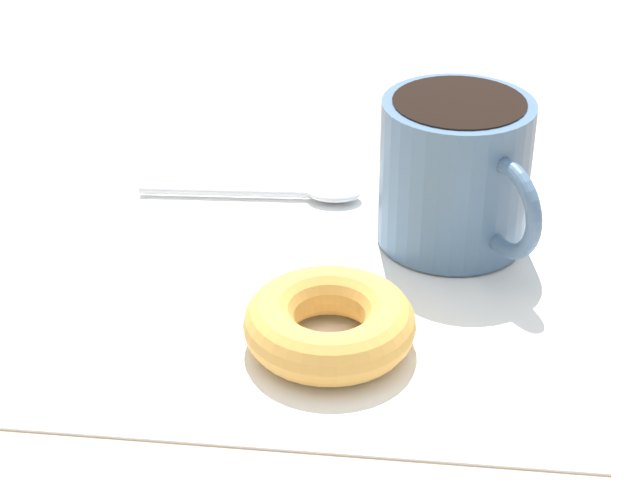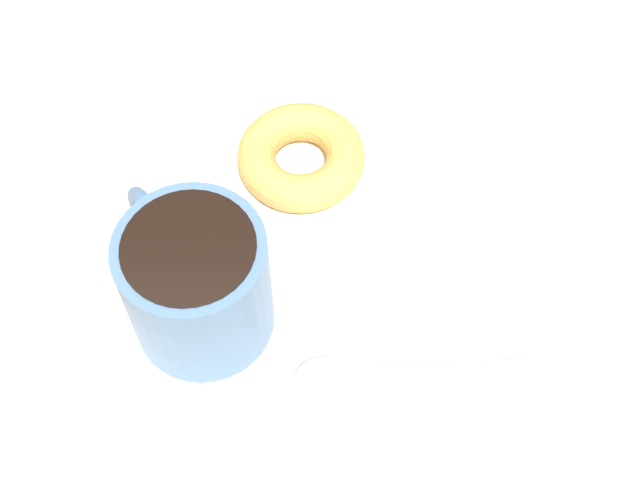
% 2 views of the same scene
% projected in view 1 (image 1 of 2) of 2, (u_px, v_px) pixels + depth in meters
% --- Properties ---
extents(ground_plane, '(1.20, 1.20, 0.02)m').
position_uv_depth(ground_plane, '(343.00, 294.00, 0.62)').
color(ground_plane, tan).
extents(napkin, '(0.30, 0.30, 0.00)m').
position_uv_depth(napkin, '(320.00, 272.00, 0.62)').
color(napkin, white).
rests_on(napkin, ground_plane).
extents(coffee_cup, '(0.09, 0.11, 0.09)m').
position_uv_depth(coffee_cup, '(457.00, 171.00, 0.62)').
color(coffee_cup, slate).
rests_on(coffee_cup, napkin).
extents(donut, '(0.09, 0.09, 0.03)m').
position_uv_depth(donut, '(323.00, 323.00, 0.55)').
color(donut, gold).
rests_on(donut, napkin).
extents(spoon, '(0.15, 0.03, 0.01)m').
position_uv_depth(spoon, '(300.00, 192.00, 0.69)').
color(spoon, silver).
rests_on(spoon, napkin).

